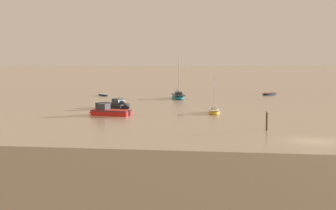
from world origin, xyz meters
TOP-DOWN VIEW (x-y plane):
  - ground_plane at (0.00, 0.00)m, footprint 800.00×800.00m
  - sailboat_moored_0 at (-17.53, 43.90)m, footprint 3.67×6.89m
  - motorboat_moored_0 at (-23.22, 17.08)m, footprint 5.93×3.11m
  - rowboat_moored_5 at (-1.39, 55.00)m, footprint 3.52×3.51m
  - rowboat_moored_6 at (-32.31, 48.65)m, footprint 3.05×3.30m
  - sailboat_moored_2 at (-9.90, 21.19)m, footprint 1.99×4.78m
  - motorboat_moored_1 at (-23.82, 25.29)m, footprint 5.87×4.40m
  - mooring_post_near at (-3.83, 6.20)m, footprint 0.22×0.22m

SIDE VIEW (x-z plane):
  - ground_plane at x=0.00m, z-range 0.00..0.00m
  - rowboat_moored_6 at x=-32.31m, z-range -0.12..0.41m
  - rowboat_moored_5 at x=-1.39m, z-range -0.13..0.45m
  - sailboat_moored_2 at x=-9.90m, z-range -2.37..2.82m
  - sailboat_moored_0 at x=-17.53m, z-range -3.37..4.01m
  - motorboat_moored_1 at x=-23.82m, z-range -0.75..1.39m
  - motorboat_moored_0 at x=-23.22m, z-range -0.75..1.40m
  - mooring_post_near at x=-3.83m, z-range -0.16..1.97m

